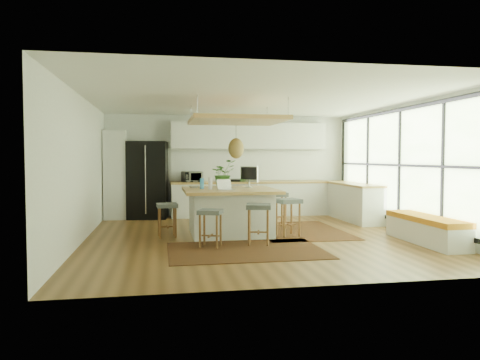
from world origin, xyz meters
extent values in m
plane|color=#553618|center=(0.00, 0.00, 0.00)|extent=(7.00, 7.00, 0.00)
plane|color=white|center=(0.00, 0.00, 2.70)|extent=(7.00, 7.00, 0.00)
plane|color=silver|center=(0.00, 3.50, 1.35)|extent=(6.50, 0.00, 6.50)
plane|color=silver|center=(0.00, -3.50, 1.35)|extent=(6.50, 0.00, 6.50)
plane|color=silver|center=(-3.25, 0.00, 1.35)|extent=(0.00, 7.00, 7.00)
plane|color=silver|center=(3.25, 0.00, 1.35)|extent=(0.00, 7.00, 7.00)
cube|color=silver|center=(-2.95, 3.18, 1.12)|extent=(0.55, 0.60, 2.25)
cube|color=silver|center=(0.55, 3.18, 0.44)|extent=(4.20, 0.60, 0.88)
cube|color=olive|center=(0.55, 3.18, 0.90)|extent=(4.24, 0.64, 0.05)
cube|color=white|center=(0.55, 3.48, 1.35)|extent=(4.20, 0.02, 0.80)
cube|color=silver|center=(0.55, 3.32, 2.15)|extent=(4.20, 0.34, 0.70)
cube|color=silver|center=(2.93, 2.00, 0.44)|extent=(0.60, 2.50, 0.88)
cube|color=olive|center=(2.93, 2.00, 0.90)|extent=(0.64, 2.54, 0.05)
cube|color=black|center=(-0.41, -1.29, 0.01)|extent=(2.60, 1.80, 0.01)
cube|color=black|center=(1.08, 0.54, 0.01)|extent=(1.80, 2.60, 0.01)
imported|color=#A5A5AA|center=(-1.01, 3.12, 1.09)|extent=(0.55, 0.39, 0.34)
imported|color=#1E4C19|center=(-0.48, 1.02, 1.16)|extent=(0.76, 0.78, 0.46)
imported|color=white|center=(-1.14, 0.76, 0.96)|extent=(0.27, 0.27, 0.06)
cylinder|color=#3996E4|center=(-0.99, 0.49, 1.03)|extent=(0.07, 0.07, 0.19)
cylinder|color=white|center=(-0.84, 0.24, 1.03)|extent=(0.07, 0.07, 0.19)
camera|label=1|loc=(-1.82, -8.66, 1.56)|focal=33.74mm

